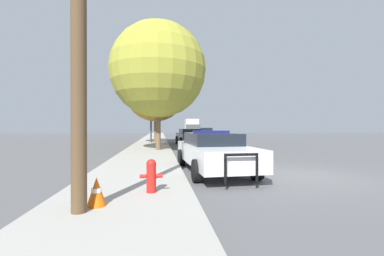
{
  "coord_description": "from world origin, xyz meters",
  "views": [
    {
      "loc": [
        -4.35,
        -7.78,
        1.59
      ],
      "look_at": [
        -1.22,
        17.18,
        1.46
      ],
      "focal_mm": 24.0,
      "sensor_mm": 36.0,
      "label": 1
    }
  ],
  "objects_px": {
    "box_truck": "(192,126)",
    "tree_sidewalk_mid": "(156,91)",
    "fire_hydrant": "(151,175)",
    "traffic_light": "(166,101)",
    "traffic_cone": "(97,191)",
    "car_background_oncoming": "(206,133)",
    "police_car": "(213,151)",
    "tree_sidewalk_near": "(158,70)",
    "car_background_midblock": "(189,136)"
  },
  "relations": [
    {
      "from": "car_background_oncoming",
      "to": "car_background_midblock",
      "type": "height_order",
      "value": "car_background_oncoming"
    },
    {
      "from": "box_truck",
      "to": "tree_sidewalk_near",
      "type": "bearing_deg",
      "value": 81.18
    },
    {
      "from": "police_car",
      "to": "traffic_light",
      "type": "distance_m",
      "value": 15.64
    },
    {
      "from": "tree_sidewalk_mid",
      "to": "traffic_cone",
      "type": "height_order",
      "value": "tree_sidewalk_mid"
    },
    {
      "from": "car_background_midblock",
      "to": "police_car",
      "type": "bearing_deg",
      "value": -96.9
    },
    {
      "from": "box_truck",
      "to": "tree_sidewalk_mid",
      "type": "xyz_separation_m",
      "value": [
        -6.6,
        -25.75,
        3.29
      ]
    },
    {
      "from": "police_car",
      "to": "tree_sidewalk_mid",
      "type": "height_order",
      "value": "tree_sidewalk_mid"
    },
    {
      "from": "fire_hydrant",
      "to": "box_truck",
      "type": "xyz_separation_m",
      "value": [
        6.4,
        44.08,
        1.1
      ]
    },
    {
      "from": "car_background_midblock",
      "to": "tree_sidewalk_near",
      "type": "height_order",
      "value": "tree_sidewalk_near"
    },
    {
      "from": "tree_sidewalk_mid",
      "to": "tree_sidewalk_near",
      "type": "relative_size",
      "value": 0.94
    },
    {
      "from": "car_background_oncoming",
      "to": "tree_sidewalk_mid",
      "type": "height_order",
      "value": "tree_sidewalk_mid"
    },
    {
      "from": "fire_hydrant",
      "to": "car_background_oncoming",
      "type": "height_order",
      "value": "car_background_oncoming"
    },
    {
      "from": "traffic_light",
      "to": "box_truck",
      "type": "xyz_separation_m",
      "value": [
        5.6,
        25.68,
        -2.37
      ]
    },
    {
      "from": "tree_sidewalk_near",
      "to": "box_truck",
      "type": "bearing_deg",
      "value": 79.32
    },
    {
      "from": "car_background_oncoming",
      "to": "tree_sidewalk_near",
      "type": "bearing_deg",
      "value": 74.68
    },
    {
      "from": "police_car",
      "to": "traffic_light",
      "type": "bearing_deg",
      "value": -88.54
    },
    {
      "from": "car_background_midblock",
      "to": "traffic_cone",
      "type": "xyz_separation_m",
      "value": [
        -3.75,
        -17.75,
        -0.36
      ]
    },
    {
      "from": "fire_hydrant",
      "to": "traffic_cone",
      "type": "height_order",
      "value": "fire_hydrant"
    },
    {
      "from": "fire_hydrant",
      "to": "box_truck",
      "type": "bearing_deg",
      "value": 81.74
    },
    {
      "from": "car_background_oncoming",
      "to": "tree_sidewalk_mid",
      "type": "xyz_separation_m",
      "value": [
        -6.53,
        -9.72,
        4.16
      ]
    },
    {
      "from": "car_background_oncoming",
      "to": "traffic_cone",
      "type": "distance_m",
      "value": 29.81
    },
    {
      "from": "police_car",
      "to": "car_background_midblock",
      "type": "bearing_deg",
      "value": -96.25
    },
    {
      "from": "police_car",
      "to": "traffic_cone",
      "type": "bearing_deg",
      "value": 49.86
    },
    {
      "from": "tree_sidewalk_near",
      "to": "traffic_cone",
      "type": "xyz_separation_m",
      "value": [
        -1.06,
        -11.49,
        -4.79
      ]
    },
    {
      "from": "car_background_midblock",
      "to": "box_truck",
      "type": "bearing_deg",
      "value": 78.56
    },
    {
      "from": "traffic_light",
      "to": "tree_sidewalk_near",
      "type": "distance_m",
      "value": 7.9
    },
    {
      "from": "tree_sidewalk_near",
      "to": "fire_hydrant",
      "type": "bearing_deg",
      "value": -90.49
    },
    {
      "from": "car_background_oncoming",
      "to": "box_truck",
      "type": "xyz_separation_m",
      "value": [
        0.06,
        16.04,
        0.87
      ]
    },
    {
      "from": "fire_hydrant",
      "to": "traffic_cone",
      "type": "bearing_deg",
      "value": -138.41
    },
    {
      "from": "tree_sidewalk_near",
      "to": "police_car",
      "type": "bearing_deg",
      "value": -75.29
    },
    {
      "from": "police_car",
      "to": "traffic_light",
      "type": "height_order",
      "value": "traffic_light"
    },
    {
      "from": "police_car",
      "to": "fire_hydrant",
      "type": "bearing_deg",
      "value": 53.78
    },
    {
      "from": "tree_sidewalk_near",
      "to": "traffic_cone",
      "type": "height_order",
      "value": "tree_sidewalk_near"
    },
    {
      "from": "box_truck",
      "to": "tree_sidewalk_near",
      "type": "relative_size",
      "value": 0.95
    },
    {
      "from": "car_background_oncoming",
      "to": "tree_sidewalk_mid",
      "type": "bearing_deg",
      "value": 60.5
    },
    {
      "from": "tree_sidewalk_mid",
      "to": "box_truck",
      "type": "bearing_deg",
      "value": 75.63
    },
    {
      "from": "fire_hydrant",
      "to": "box_truck",
      "type": "height_order",
      "value": "box_truck"
    },
    {
      "from": "car_background_midblock",
      "to": "tree_sidewalk_mid",
      "type": "height_order",
      "value": "tree_sidewalk_mid"
    },
    {
      "from": "tree_sidewalk_mid",
      "to": "traffic_cone",
      "type": "xyz_separation_m",
      "value": [
        -0.77,
        -19.18,
        -4.52
      ]
    },
    {
      "from": "traffic_light",
      "to": "car_background_midblock",
      "type": "bearing_deg",
      "value": -37.5
    },
    {
      "from": "car_background_midblock",
      "to": "tree_sidewalk_near",
      "type": "bearing_deg",
      "value": -117.12
    },
    {
      "from": "car_background_oncoming",
      "to": "traffic_light",
      "type": "bearing_deg",
      "value": 64.57
    },
    {
      "from": "tree_sidewalk_mid",
      "to": "fire_hydrant",
      "type": "bearing_deg",
      "value": -89.38
    },
    {
      "from": "traffic_light",
      "to": "car_background_oncoming",
      "type": "height_order",
      "value": "traffic_light"
    },
    {
      "from": "police_car",
      "to": "car_background_midblock",
      "type": "xyz_separation_m",
      "value": [
        0.73,
        13.73,
        0.02
      ]
    },
    {
      "from": "car_background_oncoming",
      "to": "tree_sidewalk_mid",
      "type": "distance_m",
      "value": 12.43
    },
    {
      "from": "fire_hydrant",
      "to": "tree_sidewalk_mid",
      "type": "relative_size",
      "value": 0.1
    },
    {
      "from": "fire_hydrant",
      "to": "traffic_light",
      "type": "relative_size",
      "value": 0.13
    },
    {
      "from": "police_car",
      "to": "tree_sidewalk_near",
      "type": "xyz_separation_m",
      "value": [
        -1.96,
        7.47,
        4.45
      ]
    },
    {
      "from": "tree_sidewalk_near",
      "to": "traffic_cone",
      "type": "relative_size",
      "value": 15.22
    }
  ]
}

